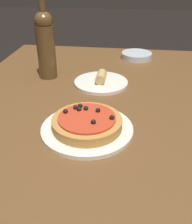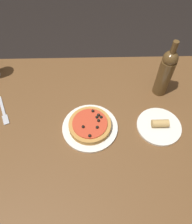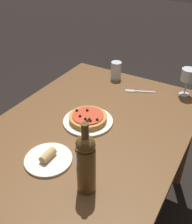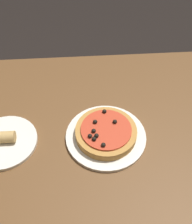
{
  "view_description": "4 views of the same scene",
  "coord_description": "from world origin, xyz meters",
  "px_view_note": "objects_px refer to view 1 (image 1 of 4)",
  "views": [
    {
      "loc": [
        0.7,
        0.13,
        1.18
      ],
      "look_at": [
        0.05,
        0.05,
        0.8
      ],
      "focal_mm": 42.0,
      "sensor_mm": 36.0,
      "label": 1
    },
    {
      "loc": [
        0.08,
        0.56,
        1.64
      ],
      "look_at": [
        0.07,
        -0.02,
        0.83
      ],
      "focal_mm": 35.0,
      "sensor_mm": 36.0,
      "label": 2
    },
    {
      "loc": [
        -0.83,
        -0.56,
        1.58
      ],
      "look_at": [
        0.08,
        -0.03,
        0.86
      ],
      "focal_mm": 42.0,
      "sensor_mm": 36.0,
      "label": 3
    },
    {
      "loc": [
        0.03,
        -0.47,
        1.45
      ],
      "look_at": [
        0.07,
        0.07,
        0.84
      ],
      "focal_mm": 42.0,
      "sensor_mm": 36.0,
      "label": 4
    }
  ],
  "objects_px": {
    "pizza": "(87,122)",
    "side_bowl": "(137,55)",
    "dinner_plate": "(87,129)",
    "dining_table": "(84,136)",
    "side_plate": "(101,82)",
    "wine_bottle": "(46,44)"
  },
  "relations": [
    {
      "from": "pizza",
      "to": "side_bowl",
      "type": "distance_m",
      "value": 0.67
    },
    {
      "from": "dining_table",
      "to": "side_plate",
      "type": "height_order",
      "value": "side_plate"
    },
    {
      "from": "dining_table",
      "to": "pizza",
      "type": "xyz_separation_m",
      "value": [
        0.1,
        0.03,
        0.12
      ]
    },
    {
      "from": "dining_table",
      "to": "side_plate",
      "type": "bearing_deg",
      "value": 172.66
    },
    {
      "from": "side_bowl",
      "to": "side_plate",
      "type": "relative_size",
      "value": 0.71
    },
    {
      "from": "dining_table",
      "to": "pizza",
      "type": "height_order",
      "value": "pizza"
    },
    {
      "from": "dinner_plate",
      "to": "pizza",
      "type": "height_order",
      "value": "pizza"
    },
    {
      "from": "dinner_plate",
      "to": "wine_bottle",
      "type": "bearing_deg",
      "value": -148.96
    },
    {
      "from": "dinner_plate",
      "to": "wine_bottle",
      "type": "xyz_separation_m",
      "value": [
        -0.37,
        -0.22,
        0.13
      ]
    },
    {
      "from": "dinner_plate",
      "to": "wine_bottle",
      "type": "distance_m",
      "value": 0.45
    },
    {
      "from": "dining_table",
      "to": "dinner_plate",
      "type": "relative_size",
      "value": 5.49
    },
    {
      "from": "dining_table",
      "to": "side_plate",
      "type": "distance_m",
      "value": 0.25
    },
    {
      "from": "side_bowl",
      "to": "side_plate",
      "type": "bearing_deg",
      "value": -22.4
    },
    {
      "from": "pizza",
      "to": "side_plate",
      "type": "height_order",
      "value": "pizza"
    },
    {
      "from": "dinner_plate",
      "to": "side_plate",
      "type": "xyz_separation_m",
      "value": [
        -0.32,
        0.0,
        0.0
      ]
    },
    {
      "from": "wine_bottle",
      "to": "side_plate",
      "type": "relative_size",
      "value": 1.51
    },
    {
      "from": "dining_table",
      "to": "dinner_plate",
      "type": "height_order",
      "value": "dinner_plate"
    },
    {
      "from": "wine_bottle",
      "to": "dinner_plate",
      "type": "bearing_deg",
      "value": 31.04
    },
    {
      "from": "wine_bottle",
      "to": "side_bowl",
      "type": "relative_size",
      "value": 2.14
    },
    {
      "from": "pizza",
      "to": "dining_table",
      "type": "bearing_deg",
      "value": -163.73
    },
    {
      "from": "side_bowl",
      "to": "dining_table",
      "type": "bearing_deg",
      "value": -16.52
    },
    {
      "from": "dinner_plate",
      "to": "side_bowl",
      "type": "height_order",
      "value": "side_bowl"
    }
  ]
}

